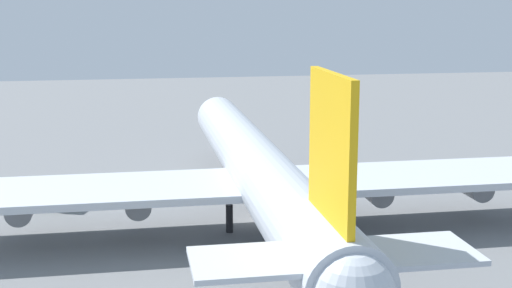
# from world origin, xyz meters

# --- Properties ---
(ground_plane) EXTENTS (279.47, 279.47, 0.00)m
(ground_plane) POSITION_xyz_m (0.00, 0.00, 0.00)
(ground_plane) COLOR slate
(cargo_airplane) EXTENTS (69.87, 62.07, 18.02)m
(cargo_airplane) POSITION_xyz_m (-0.55, 0.00, 5.61)
(cargo_airplane) COLOR silver
(cargo_airplane) RESTS_ON ground_plane
(maintenance_van) EXTENTS (3.59, 5.59, 2.28)m
(maintenance_van) POSITION_xyz_m (8.09, 21.23, 1.13)
(maintenance_van) COLOR #4C8C4C
(maintenance_van) RESTS_ON ground_plane
(safety_cone_nose) EXTENTS (0.52, 0.52, 0.74)m
(safety_cone_nose) POSITION_xyz_m (31.44, -0.78, 0.37)
(safety_cone_nose) COLOR orange
(safety_cone_nose) RESTS_ON ground_plane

